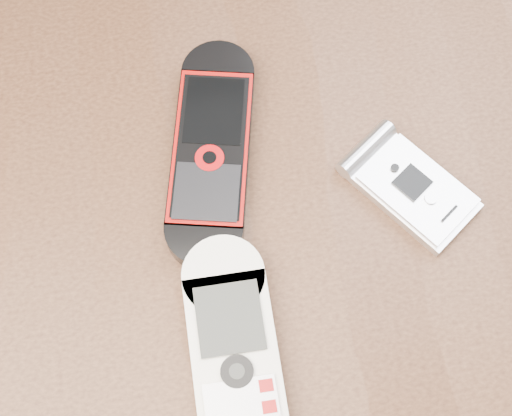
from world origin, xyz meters
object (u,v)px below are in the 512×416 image
at_px(table, 250,261).
at_px(nokia_white, 236,364).
at_px(motorola_razr, 413,189).
at_px(nokia_black_red, 212,150).

height_order(table, nokia_white, nokia_white).
distance_m(table, motorola_razr, 0.16).
relative_size(nokia_white, motorola_razr, 1.75).
xyz_separation_m(nokia_black_red, motorola_razr, (0.13, -0.05, -0.00)).
bearing_deg(nokia_black_red, table, -56.70).
xyz_separation_m(table, nokia_white, (-0.02, -0.10, 0.11)).
relative_size(table, nokia_black_red, 7.03).
bearing_deg(table, motorola_razr, -0.03).
bearing_deg(nokia_white, nokia_black_red, 88.43).
relative_size(table, motorola_razr, 12.78).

